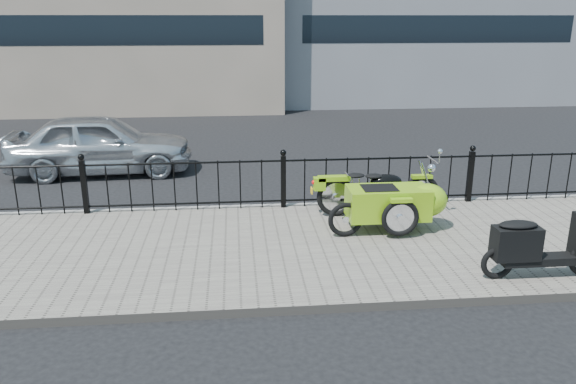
{
  "coord_description": "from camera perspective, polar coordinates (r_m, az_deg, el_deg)",
  "views": [
    {
      "loc": [
        -0.85,
        -8.39,
        3.45
      ],
      "look_at": [
        -0.05,
        -0.1,
        0.84
      ],
      "focal_mm": 35.0,
      "sensor_mm": 36.0,
      "label": 1
    }
  ],
  "objects": [
    {
      "name": "motorcycle_sidecar",
      "position": [
        9.35,
        10.92,
        -0.74
      ],
      "size": [
        2.28,
        1.48,
        0.98
      ],
      "color": "black",
      "rests_on": "sidewalk"
    },
    {
      "name": "curb",
      "position": [
        10.44,
        -0.54,
        -1.57
      ],
      "size": [
        30.0,
        0.1,
        0.12
      ],
      "primitive_type": "cube",
      "color": "gray",
      "rests_on": "ground"
    },
    {
      "name": "spare_tire",
      "position": [
        8.87,
        5.86,
        -2.8
      ],
      "size": [
        0.57,
        0.12,
        0.56
      ],
      "primitive_type": "torus",
      "rotation": [
        1.57,
        0.0,
        0.06
      ],
      "color": "black",
      "rests_on": "sidewalk"
    },
    {
      "name": "iron_fence",
      "position": [
        10.14,
        -0.48,
        0.99
      ],
      "size": [
        14.11,
        0.11,
        1.08
      ],
      "color": "black",
      "rests_on": "sidewalk"
    },
    {
      "name": "sedan_car",
      "position": [
        13.48,
        -18.51,
        4.67
      ],
      "size": [
        4.13,
        1.84,
        1.38
      ],
      "primitive_type": "imported",
      "rotation": [
        0.0,
        0.0,
        1.62
      ],
      "color": "silver",
      "rests_on": "ground"
    },
    {
      "name": "ground",
      "position": [
        9.11,
        0.25,
        -4.86
      ],
      "size": [
        120.0,
        120.0,
        0.0
      ],
      "primitive_type": "plane",
      "color": "black",
      "rests_on": "ground"
    },
    {
      "name": "scooter",
      "position": [
        8.11,
        23.81,
        -5.07
      ],
      "size": [
        1.67,
        0.49,
        1.13
      ],
      "color": "black",
      "rests_on": "sidewalk"
    },
    {
      "name": "sidewalk",
      "position": [
        8.63,
        0.59,
        -5.75
      ],
      "size": [
        30.0,
        3.8,
        0.12
      ],
      "primitive_type": "cube",
      "color": "#6E665D",
      "rests_on": "ground"
    }
  ]
}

